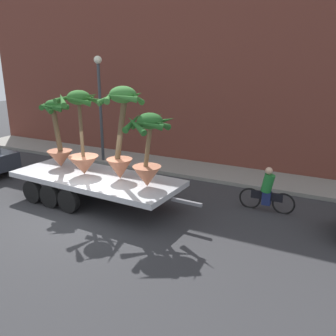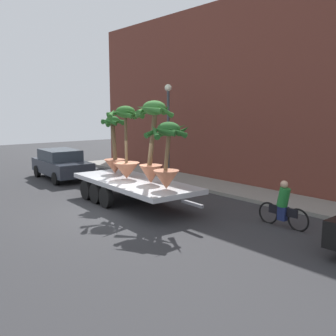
{
  "view_description": "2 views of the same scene",
  "coord_description": "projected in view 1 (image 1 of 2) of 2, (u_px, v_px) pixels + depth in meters",
  "views": [
    {
      "loc": [
        7.27,
        -8.07,
        4.88
      ],
      "look_at": [
        2.42,
        1.26,
        1.64
      ],
      "focal_mm": 38.23,
      "sensor_mm": 36.0,
      "label": 1
    },
    {
      "loc": [
        11.98,
        -7.25,
        3.75
      ],
      "look_at": [
        1.28,
        1.57,
        1.62
      ],
      "focal_mm": 41.21,
      "sensor_mm": 36.0,
      "label": 2
    }
  ],
  "objects": [
    {
      "name": "cyclist",
      "position": [
        267.0,
        192.0,
        11.75
      ],
      "size": [
        1.84,
        0.35,
        1.54
      ],
      "color": "black",
      "rests_on": "ground"
    },
    {
      "name": "building_facade",
      "position": [
        186.0,
        67.0,
        16.77
      ],
      "size": [
        24.0,
        1.2,
        8.98
      ],
      "primitive_type": "cube",
      "color": "brown",
      "rests_on": "ground"
    },
    {
      "name": "potted_palm_middle",
      "position": [
        58.0,
        139.0,
        13.14
      ],
      "size": [
        1.09,
        1.21,
        2.47
      ],
      "color": "#B26647",
      "rests_on": "flatbed_trailer"
    },
    {
      "name": "potted_palm_extra",
      "position": [
        148.0,
        150.0,
        10.99
      ],
      "size": [
        1.57,
        1.58,
        2.34
      ],
      "color": "#B26647",
      "rests_on": "flatbed_trailer"
    },
    {
      "name": "potted_palm_front",
      "position": [
        121.0,
        131.0,
        11.54
      ],
      "size": [
        1.61,
        1.6,
        3.07
      ],
      "color": "#B26647",
      "rests_on": "flatbed_trailer"
    },
    {
      "name": "flatbed_trailer",
      "position": [
        90.0,
        181.0,
        12.52
      ],
      "size": [
        7.11,
        2.63,
        0.98
      ],
      "color": "#B7BABF",
      "rests_on": "ground"
    },
    {
      "name": "potted_palm_rear",
      "position": [
        82.0,
        138.0,
        12.18
      ],
      "size": [
        1.49,
        1.57,
        2.89
      ],
      "color": "#C17251",
      "rests_on": "flatbed_trailer"
    },
    {
      "name": "street_lamp",
      "position": [
        100.0,
        95.0,
        16.44
      ],
      "size": [
        0.36,
        0.36,
        4.83
      ],
      "color": "#383D42",
      "rests_on": "sidewalk"
    },
    {
      "name": "ground_plane",
      "position": [
        83.0,
        217.0,
        11.48
      ],
      "size": [
        60.0,
        60.0,
        0.0
      ],
      "primitive_type": "plane",
      "color": "#2D2D30"
    },
    {
      "name": "sidewalk",
      "position": [
        170.0,
        166.0,
        16.63
      ],
      "size": [
        24.0,
        2.2,
        0.15
      ],
      "primitive_type": "cube",
      "color": "gray",
      "rests_on": "ground"
    }
  ]
}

